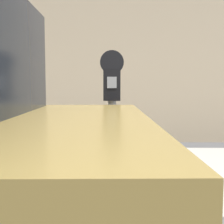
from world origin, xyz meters
TOP-DOWN VIEW (x-y plane):
  - sidewalk at (0.00, 2.20)m, footprint 24.00×2.80m
  - parking_meter at (0.14, 1.13)m, footprint 0.21×0.12m

SIDE VIEW (x-z plane):
  - sidewalk at x=0.00m, z-range 0.00..0.12m
  - parking_meter at x=0.14m, z-range 0.34..1.73m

